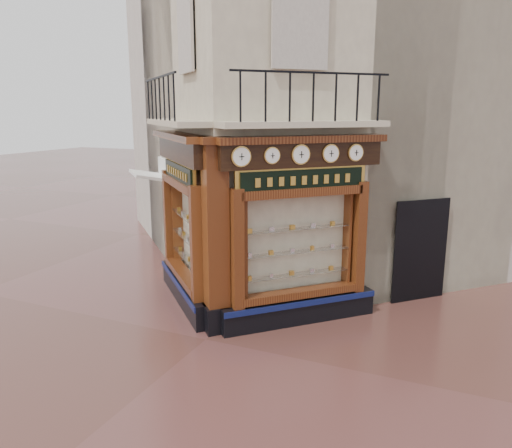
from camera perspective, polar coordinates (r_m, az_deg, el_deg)
The scene contains 16 objects.
ground at distance 10.27m, azimuth -5.76°, elevation -12.99°, with size 80.00×80.00×0.00m, color #502C25.
main_building at distance 14.97m, azimuth 6.00°, elevation 18.70°, with size 8.00×8.00×12.00m, color beige.
neighbour_left at distance 18.11m, azimuth 0.72°, elevation 16.16°, with size 8.00×8.00×11.00m, color beige.
neighbour_right at distance 16.80m, azimuth 17.08°, elevation 15.87°, with size 8.00×8.00×11.00m, color beige.
shopfront_left at distance 11.58m, azimuth -8.23°, elevation 0.33°, with size 2.86×2.86×3.98m.
shopfront_right at distance 10.40m, azimuth 5.05°, elevation -1.03°, with size 2.86×2.86×3.98m.
corner_pilaster at distance 10.00m, azimuth -4.61°, elevation -1.77°, with size 0.85×0.85×3.98m.
balcony at distance 10.56m, azimuth -2.24°, elevation 11.51°, with size 5.94×2.97×1.03m.
clock_a at distance 9.43m, azimuth -1.71°, elevation 7.71°, with size 0.31×0.31×0.39m.
clock_b at distance 9.66m, azimuth 1.85°, elevation 7.83°, with size 0.27×0.27×0.33m.
clock_c at distance 9.91m, azimuth 5.14°, elevation 7.92°, with size 0.32×0.32×0.40m.
clock_d at distance 10.22m, azimuth 8.53°, elevation 7.98°, with size 0.30×0.30×0.38m.
clock_e at distance 10.52m, azimuth 11.32°, elevation 8.01°, with size 0.28×0.28×0.35m.
awning at distance 14.99m, azimuth -11.66°, elevation -4.73°, with size 1.53×0.92×0.08m, color silver, non-canonical shape.
signboard_left at distance 11.38m, azimuth -8.79°, elevation 5.83°, with size 1.97×1.97×0.53m.
signboard_right at distance 10.12m, azimuth 5.37°, elevation 5.05°, with size 2.09×2.09×0.56m.
Camera 1 is at (4.63, -8.00, 4.47)m, focal length 35.00 mm.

